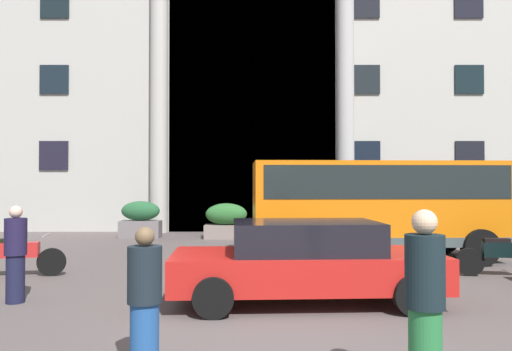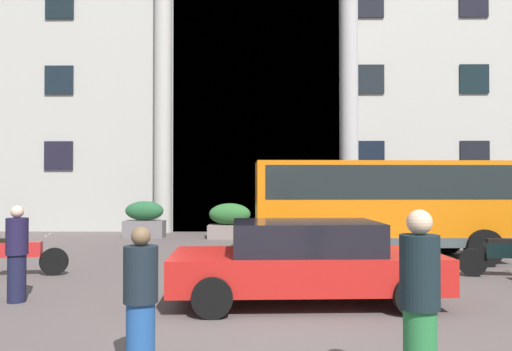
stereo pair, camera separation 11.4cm
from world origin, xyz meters
The scene contains 13 objects.
ground_plane centered at (0.00, 0.00, -0.06)m, with size 80.00×64.00×0.12m, color #524847.
office_building_facade centered at (0.00, 17.48, 7.20)m, with size 43.18×9.61×14.39m.
orange_minibus centered at (2.94, 5.50, 1.55)m, with size 6.52×2.71×2.57m.
hedge_planter_east centered at (-4.52, 10.82, 0.65)m, with size 1.48×0.76×1.35m.
hedge_planter_far_east centered at (-1.33, 10.58, 0.62)m, with size 1.58×0.88×1.28m.
hedge_planter_west centered at (2.28, 10.87, 0.72)m, with size 1.99×0.73×1.48m.
parked_sedan_far centered at (0.59, 0.77, 0.71)m, with size 4.54×2.21×1.37m.
motorcycle_near_kerb centered at (-5.43, 3.06, 0.46)m, with size 2.01×0.62×0.89m.
motorcycle_far_end centered at (0.00, 2.99, 0.46)m, with size 1.95×0.55×0.89m.
scooter_by_planter centered at (5.09, 3.10, 0.46)m, with size 2.06×0.58×0.89m.
pedestrian_woman_with_bag centered at (-1.40, -2.42, 0.78)m, with size 0.36×0.36×1.56m.
pedestrian_woman_dark_dress centered at (1.31, -3.07, 0.90)m, with size 0.36×0.36×1.77m.
pedestrian_man_red_shirt centered at (-4.29, 0.76, 0.82)m, with size 0.36×0.36×1.64m.
Camera 2 is at (-0.13, -7.62, 2.01)m, focal length 34.89 mm.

